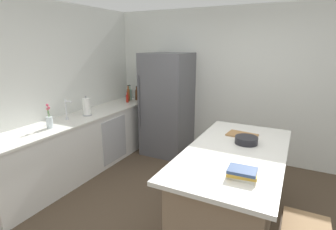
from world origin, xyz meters
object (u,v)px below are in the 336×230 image
object	(u,v)px
paper_towel_roll	(87,107)
vinegar_bottle	(128,95)
syrup_bottle	(137,94)
cutting_board	(242,135)
kitchen_island	(233,190)
hot_sauce_bottle	(127,98)
refrigerator	(167,104)
cookbook_stack	(242,173)
mixing_bowl	(246,140)
gin_bottle	(130,94)
flower_vase	(49,121)
sink_faucet	(67,109)

from	to	relation	value
paper_towel_roll	vinegar_bottle	xyz separation A→B (m)	(-0.05, 1.18, -0.00)
syrup_bottle	cutting_board	size ratio (longest dim) A/B	0.76
kitchen_island	paper_towel_roll	bearing A→B (deg)	170.53
paper_towel_roll	hot_sauce_bottle	bearing A→B (deg)	89.61
kitchen_island	cutting_board	xyz separation A→B (m)	(-0.04, 0.49, 0.47)
refrigerator	hot_sauce_bottle	bearing A→B (deg)	-171.85
cookbook_stack	mixing_bowl	world-z (taller)	cookbook_stack
syrup_bottle	cookbook_stack	size ratio (longest dim) A/B	1.08
vinegar_bottle	refrigerator	bearing A→B (deg)	0.12
hot_sauce_bottle	mixing_bowl	world-z (taller)	hot_sauce_bottle
refrigerator	gin_bottle	distance (m)	0.90
syrup_bottle	hot_sauce_bottle	distance (m)	0.29
refrigerator	flower_vase	xyz separation A→B (m)	(-0.79, -1.89, 0.08)
refrigerator	syrup_bottle	xyz separation A→B (m)	(-0.78, 0.17, 0.09)
refrigerator	mixing_bowl	size ratio (longest dim) A/B	7.44
paper_towel_roll	gin_bottle	distance (m)	1.27
syrup_bottle	vinegar_bottle	size ratio (longest dim) A/B	0.88
gin_bottle	mixing_bowl	xyz separation A→B (m)	(2.56, -1.42, -0.06)
flower_vase	cutting_board	bearing A→B (deg)	18.43
paper_towel_roll	vinegar_bottle	distance (m)	1.18
flower_vase	syrup_bottle	size ratio (longest dim) A/B	1.21
flower_vase	paper_towel_roll	distance (m)	0.71
kitchen_island	hot_sauce_bottle	bearing A→B (deg)	148.70
cutting_board	syrup_bottle	bearing A→B (deg)	151.61
sink_faucet	cookbook_stack	distance (m)	2.76
flower_vase	cutting_board	xyz separation A→B (m)	(2.37, 0.79, -0.07)
cutting_board	vinegar_bottle	bearing A→B (deg)	155.74
sink_faucet	paper_towel_roll	bearing A→B (deg)	74.22
gin_bottle	mixing_bowl	bearing A→B (deg)	-29.09
flower_vase	syrup_bottle	distance (m)	2.06
paper_towel_roll	mixing_bowl	world-z (taller)	paper_towel_roll
syrup_bottle	hot_sauce_bottle	world-z (taller)	syrup_bottle
hot_sauce_bottle	cookbook_stack	size ratio (longest dim) A/B	0.86
gin_bottle	cutting_board	xyz separation A→B (m)	(2.46, -1.19, -0.09)
sink_faucet	cutting_board	size ratio (longest dim) A/B	0.83
vinegar_bottle	mixing_bowl	xyz separation A→B (m)	(2.53, -1.33, -0.07)
cookbook_stack	cutting_board	distance (m)	1.05
flower_vase	cookbook_stack	xyz separation A→B (m)	(2.58, -0.24, -0.04)
mixing_bowl	cutting_board	bearing A→B (deg)	111.68
hot_sauce_bottle	syrup_bottle	bearing A→B (deg)	84.09
gin_bottle	mixing_bowl	world-z (taller)	gin_bottle
kitchen_island	refrigerator	world-z (taller)	refrigerator
gin_bottle	flower_vase	bearing A→B (deg)	-87.29
paper_towel_roll	gin_bottle	xyz separation A→B (m)	(-0.07, 1.27, -0.01)
flower_vase	gin_bottle	world-z (taller)	flower_vase
vinegar_bottle	sink_faucet	bearing A→B (deg)	-91.60
cutting_board	paper_towel_roll	bearing A→B (deg)	-178.04
kitchen_island	mixing_bowl	distance (m)	0.56
refrigerator	hot_sauce_bottle	xyz separation A→B (m)	(-0.81, -0.12, 0.06)
refrigerator	cookbook_stack	distance (m)	2.78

